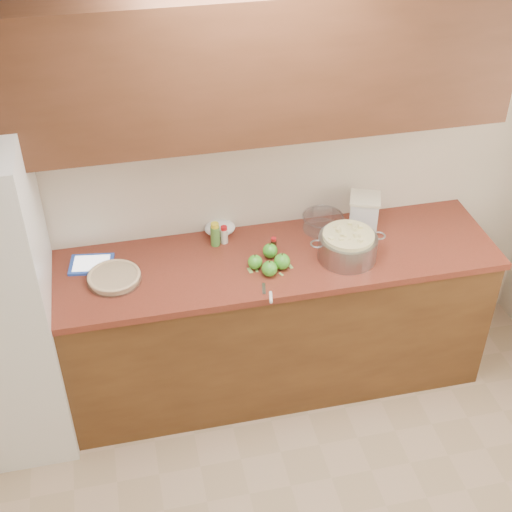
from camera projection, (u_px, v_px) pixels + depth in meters
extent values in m
plane|color=silver|center=(395.00, 60.00, 1.69)|extent=(3.60, 3.60, 0.00)
plane|color=beige|center=(245.00, 168.00, 3.88)|extent=(3.60, 0.00, 3.60)
cube|color=brown|center=(258.00, 325.00, 4.14)|extent=(2.60, 0.65, 0.88)
cube|color=maroon|center=(258.00, 262.00, 3.86)|extent=(2.64, 0.68, 0.04)
cube|color=#4F2918|center=(251.00, 65.00, 3.36)|extent=(2.60, 0.34, 0.70)
cylinder|color=silver|center=(114.00, 278.00, 3.69)|extent=(0.28, 0.28, 0.04)
cylinder|color=tan|center=(114.00, 278.00, 3.69)|extent=(0.25, 0.25, 0.03)
torus|color=tan|center=(114.00, 276.00, 3.68)|extent=(0.27, 0.27, 0.02)
cylinder|color=gray|center=(347.00, 247.00, 3.82)|extent=(0.32, 0.32, 0.14)
torus|color=gray|center=(317.00, 244.00, 3.76)|extent=(0.07, 0.07, 0.01)
torus|color=gray|center=(379.00, 236.00, 3.82)|extent=(0.07, 0.07, 0.01)
cylinder|color=beige|center=(348.00, 245.00, 3.81)|extent=(0.28, 0.28, 0.14)
cube|color=silver|center=(364.00, 214.00, 4.04)|extent=(0.20, 0.20, 0.19)
cube|color=beige|center=(365.00, 198.00, 3.97)|extent=(0.22, 0.22, 0.02)
cube|color=blue|center=(92.00, 264.00, 3.80)|extent=(0.25, 0.21, 0.01)
cube|color=white|center=(91.00, 263.00, 3.80)|extent=(0.21, 0.16, 0.00)
cube|color=gray|center=(264.00, 288.00, 3.65)|extent=(0.03, 0.09, 0.00)
cylinder|color=white|center=(271.00, 297.00, 3.58)|extent=(0.03, 0.08, 0.02)
cylinder|color=#4C8C38|center=(215.00, 236.00, 3.92)|extent=(0.05, 0.05, 0.12)
cylinder|color=yellow|center=(215.00, 225.00, 3.88)|extent=(0.04, 0.04, 0.02)
cylinder|color=beige|center=(224.00, 236.00, 3.95)|extent=(0.04, 0.04, 0.09)
cylinder|color=red|center=(224.00, 228.00, 3.92)|extent=(0.04, 0.04, 0.02)
cylinder|color=black|center=(274.00, 246.00, 3.88)|extent=(0.03, 0.03, 0.08)
cylinder|color=red|center=(274.00, 239.00, 3.85)|extent=(0.03, 0.03, 0.02)
cylinder|color=silver|center=(323.00, 222.00, 4.06)|extent=(0.23, 0.23, 0.08)
torus|color=silver|center=(323.00, 216.00, 4.04)|extent=(0.24, 0.24, 0.01)
ellipsoid|color=white|center=(220.00, 228.00, 4.03)|extent=(0.21, 0.20, 0.07)
sphere|color=green|center=(255.00, 262.00, 3.76)|extent=(0.08, 0.08, 0.08)
cylinder|color=#3F2D19|center=(255.00, 255.00, 3.74)|extent=(0.01, 0.01, 0.01)
sphere|color=green|center=(270.00, 251.00, 3.84)|extent=(0.08, 0.08, 0.08)
cylinder|color=#3F2D19|center=(270.00, 244.00, 3.82)|extent=(0.01, 0.01, 0.01)
sphere|color=green|center=(269.00, 269.00, 3.72)|extent=(0.08, 0.08, 0.08)
cylinder|color=#3F2D19|center=(270.00, 261.00, 3.69)|extent=(0.01, 0.01, 0.01)
sphere|color=green|center=(282.00, 262.00, 3.76)|extent=(0.09, 0.09, 0.09)
cylinder|color=#3F2D19|center=(282.00, 254.00, 3.73)|extent=(0.01, 0.01, 0.01)
cube|color=#82B055|center=(257.00, 270.00, 3.77)|extent=(0.02, 0.04, 0.00)
cube|color=#82B055|center=(250.00, 270.00, 3.77)|extent=(0.02, 0.05, 0.00)
cube|color=#82B055|center=(281.00, 274.00, 3.74)|extent=(0.02, 0.03, 0.00)
cube|color=#82B055|center=(290.00, 266.00, 3.80)|extent=(0.03, 0.05, 0.00)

